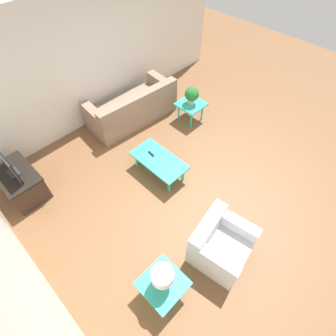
# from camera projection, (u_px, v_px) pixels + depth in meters

# --- Properties ---
(ground_plane) EXTENTS (14.00, 14.00, 0.00)m
(ground_plane) POSITION_uv_depth(u_px,v_px,m) (198.00, 182.00, 5.09)
(ground_plane) COLOR brown
(wall_back) EXTENTS (7.20, 0.12, 2.70)m
(wall_back) POSITION_uv_depth(u_px,v_px,m) (16.00, 278.00, 2.67)
(wall_back) COLOR white
(wall_back) RESTS_ON ground_plane
(wall_right) EXTENTS (0.12, 7.20, 2.70)m
(wall_right) POSITION_uv_depth(u_px,v_px,m) (91.00, 60.00, 5.40)
(wall_right) COLOR white
(wall_right) RESTS_ON ground_plane
(sofa) EXTENTS (1.05, 2.10, 0.82)m
(sofa) POSITION_uv_depth(u_px,v_px,m) (133.00, 108.00, 6.05)
(sofa) COLOR gray
(sofa) RESTS_ON ground_plane
(armchair) EXTENTS (0.90, 0.94, 0.76)m
(armchair) POSITION_uv_depth(u_px,v_px,m) (219.00, 244.00, 3.97)
(armchair) COLOR silver
(armchair) RESTS_ON ground_plane
(coffee_table) EXTENTS (1.10, 0.57, 0.39)m
(coffee_table) POSITION_uv_depth(u_px,v_px,m) (159.00, 161.00, 4.98)
(coffee_table) COLOR #2DB79E
(coffee_table) RESTS_ON ground_plane
(side_table_plant) EXTENTS (0.57, 0.57, 0.46)m
(side_table_plant) POSITION_uv_depth(u_px,v_px,m) (191.00, 106.00, 5.96)
(side_table_plant) COLOR #2DB79E
(side_table_plant) RESTS_ON ground_plane
(side_table_lamp) EXTENTS (0.57, 0.57, 0.46)m
(side_table_lamp) POSITION_uv_depth(u_px,v_px,m) (163.00, 285.00, 3.52)
(side_table_lamp) COLOR #2DB79E
(side_table_lamp) RESTS_ON ground_plane
(tv_stand_chest) EXTENTS (0.96, 0.60, 0.55)m
(tv_stand_chest) POSITION_uv_depth(u_px,v_px,m) (20.00, 182.00, 4.74)
(tv_stand_chest) COLOR #38281E
(tv_stand_chest) RESTS_ON ground_plane
(television) EXTENTS (0.74, 0.16, 0.50)m
(television) POSITION_uv_depth(u_px,v_px,m) (7.00, 164.00, 4.34)
(television) COLOR #2D2D2D
(television) RESTS_ON tv_stand_chest
(potted_plant) EXTENTS (0.31, 0.31, 0.40)m
(potted_plant) POSITION_uv_depth(u_px,v_px,m) (192.00, 95.00, 5.74)
(potted_plant) COLOR #B2ADA3
(potted_plant) RESTS_ON side_table_plant
(table_lamp) EXTENTS (0.29, 0.29, 0.41)m
(table_lamp) POSITION_uv_depth(u_px,v_px,m) (163.00, 277.00, 3.25)
(table_lamp) COLOR red
(table_lamp) RESTS_ON side_table_lamp
(remote_control) EXTENTS (0.16, 0.06, 0.02)m
(remote_control) POSITION_uv_depth(u_px,v_px,m) (151.00, 154.00, 5.03)
(remote_control) COLOR black
(remote_control) RESTS_ON coffee_table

